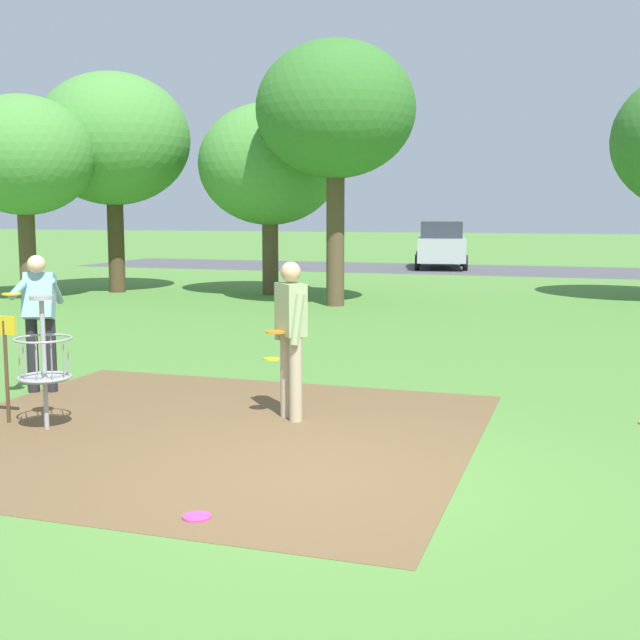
{
  "coord_description": "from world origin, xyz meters",
  "views": [
    {
      "loc": [
        2.11,
        -6.37,
        2.24
      ],
      "look_at": [
        -0.82,
        2.62,
        1.0
      ],
      "focal_mm": 46.69,
      "sensor_mm": 36.0,
      "label": 1
    }
  ],
  "objects_px": {
    "disc_golf_basket": "(40,357)",
    "frisbee_far_right": "(197,517)",
    "tree_far_left": "(23,156)",
    "player_throwing": "(291,331)",
    "parked_car_leftmost": "(441,245)",
    "tree_near_right": "(113,140)",
    "frisbee_near_basket": "(272,359)",
    "tree_near_left": "(336,111)",
    "player_foreground_watching": "(39,314)",
    "tree_mid_right": "(270,165)"
  },
  "relations": [
    {
      "from": "disc_golf_basket",
      "to": "frisbee_far_right",
      "type": "bearing_deg",
      "value": -34.08
    },
    {
      "from": "tree_far_left",
      "to": "player_throwing",
      "type": "bearing_deg",
      "value": -41.86
    },
    {
      "from": "disc_golf_basket",
      "to": "frisbee_far_right",
      "type": "relative_size",
      "value": 6.62
    },
    {
      "from": "disc_golf_basket",
      "to": "player_throwing",
      "type": "distance_m",
      "value": 2.61
    },
    {
      "from": "parked_car_leftmost",
      "to": "tree_near_right",
      "type": "bearing_deg",
      "value": -118.78
    },
    {
      "from": "frisbee_near_basket",
      "to": "tree_near_right",
      "type": "distance_m",
      "value": 12.43
    },
    {
      "from": "disc_golf_basket",
      "to": "tree_far_left",
      "type": "bearing_deg",
      "value": 127.73
    },
    {
      "from": "frisbee_far_right",
      "to": "tree_near_right",
      "type": "distance_m",
      "value": 18.32
    },
    {
      "from": "frisbee_near_basket",
      "to": "frisbee_far_right",
      "type": "distance_m",
      "value": 6.58
    },
    {
      "from": "disc_golf_basket",
      "to": "tree_near_left",
      "type": "distance_m",
      "value": 12.34
    },
    {
      "from": "player_foreground_watching",
      "to": "frisbee_far_right",
      "type": "relative_size",
      "value": 8.15
    },
    {
      "from": "player_foreground_watching",
      "to": "frisbee_far_right",
      "type": "distance_m",
      "value": 5.08
    },
    {
      "from": "player_throwing",
      "to": "frisbee_far_right",
      "type": "xyz_separation_m",
      "value": [
        0.35,
        -2.97,
        -0.96
      ]
    },
    {
      "from": "disc_golf_basket",
      "to": "parked_car_leftmost",
      "type": "distance_m",
      "value": 25.61
    },
    {
      "from": "tree_near_right",
      "to": "player_foreground_watching",
      "type": "bearing_deg",
      "value": -62.34
    },
    {
      "from": "player_foreground_watching",
      "to": "tree_far_left",
      "type": "relative_size",
      "value": 0.34
    },
    {
      "from": "parked_car_leftmost",
      "to": "player_foreground_watching",
      "type": "bearing_deg",
      "value": -91.89
    },
    {
      "from": "frisbee_far_right",
      "to": "parked_car_leftmost",
      "type": "height_order",
      "value": "parked_car_leftmost"
    },
    {
      "from": "frisbee_near_basket",
      "to": "frisbee_far_right",
      "type": "xyz_separation_m",
      "value": [
        1.87,
        -6.3,
        0.0
      ]
    },
    {
      "from": "disc_golf_basket",
      "to": "parked_car_leftmost",
      "type": "xyz_separation_m",
      "value": [
        -0.3,
        25.61,
        0.17
      ]
    },
    {
      "from": "tree_near_right",
      "to": "tree_far_left",
      "type": "distance_m",
      "value": 2.76
    },
    {
      "from": "player_throwing",
      "to": "tree_near_right",
      "type": "height_order",
      "value": "tree_near_right"
    },
    {
      "from": "tree_mid_right",
      "to": "disc_golf_basket",
      "type": "bearing_deg",
      "value": -78.24
    },
    {
      "from": "tree_near_left",
      "to": "tree_far_left",
      "type": "bearing_deg",
      "value": -171.55
    },
    {
      "from": "player_throwing",
      "to": "frisbee_near_basket",
      "type": "relative_size",
      "value": 6.67
    },
    {
      "from": "tree_far_left",
      "to": "tree_mid_right",
      "type": "bearing_deg",
      "value": 30.85
    },
    {
      "from": "tree_near_left",
      "to": "player_throwing",
      "type": "bearing_deg",
      "value": -75.5
    },
    {
      "from": "disc_golf_basket",
      "to": "tree_near_right",
      "type": "height_order",
      "value": "tree_near_right"
    },
    {
      "from": "tree_mid_right",
      "to": "parked_car_leftmost",
      "type": "relative_size",
      "value": 1.14
    },
    {
      "from": "player_throwing",
      "to": "tree_far_left",
      "type": "height_order",
      "value": "tree_far_left"
    },
    {
      "from": "player_foreground_watching",
      "to": "tree_near_left",
      "type": "xyz_separation_m",
      "value": [
        0.68,
        10.26,
        3.55
      ]
    },
    {
      "from": "player_throwing",
      "to": "tree_far_left",
      "type": "xyz_separation_m",
      "value": [
        -10.51,
        9.41,
        2.62
      ]
    },
    {
      "from": "player_foreground_watching",
      "to": "frisbee_near_basket",
      "type": "distance_m",
      "value": 3.69
    },
    {
      "from": "player_throwing",
      "to": "tree_near_right",
      "type": "distance_m",
      "value": 15.56
    },
    {
      "from": "player_foreground_watching",
      "to": "frisbee_near_basket",
      "type": "relative_size",
      "value": 6.67
    },
    {
      "from": "tree_near_right",
      "to": "tree_mid_right",
      "type": "bearing_deg",
      "value": 9.0
    },
    {
      "from": "tree_mid_right",
      "to": "tree_near_left",
      "type": "bearing_deg",
      "value": -39.61
    },
    {
      "from": "frisbee_near_basket",
      "to": "disc_golf_basket",
      "type": "bearing_deg",
      "value": -100.01
    },
    {
      "from": "tree_near_left",
      "to": "tree_mid_right",
      "type": "height_order",
      "value": "tree_near_left"
    },
    {
      "from": "tree_far_left",
      "to": "player_foreground_watching",
      "type": "bearing_deg",
      "value": -52.06
    },
    {
      "from": "player_foreground_watching",
      "to": "tree_near_right",
      "type": "xyz_separation_m",
      "value": [
        -6.08,
        11.6,
        3.17
      ]
    },
    {
      "from": "frisbee_near_basket",
      "to": "tree_far_left",
      "type": "height_order",
      "value": "tree_far_left"
    },
    {
      "from": "tree_far_left",
      "to": "parked_car_leftmost",
      "type": "distance_m",
      "value": 17.18
    },
    {
      "from": "player_throwing",
      "to": "tree_near_right",
      "type": "bearing_deg",
      "value": 128.54
    },
    {
      "from": "player_throwing",
      "to": "tree_near_right",
      "type": "relative_size",
      "value": 0.29
    },
    {
      "from": "tree_near_right",
      "to": "tree_far_left",
      "type": "relative_size",
      "value": 1.17
    },
    {
      "from": "player_foreground_watching",
      "to": "parked_car_leftmost",
      "type": "height_order",
      "value": "parked_car_leftmost"
    },
    {
      "from": "player_throwing",
      "to": "tree_near_right",
      "type": "xyz_separation_m",
      "value": [
        -9.49,
        11.91,
        3.19
      ]
    },
    {
      "from": "tree_near_left",
      "to": "tree_near_right",
      "type": "bearing_deg",
      "value": 168.75
    },
    {
      "from": "player_foreground_watching",
      "to": "disc_golf_basket",
      "type": "bearing_deg",
      "value": -53.61
    }
  ]
}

